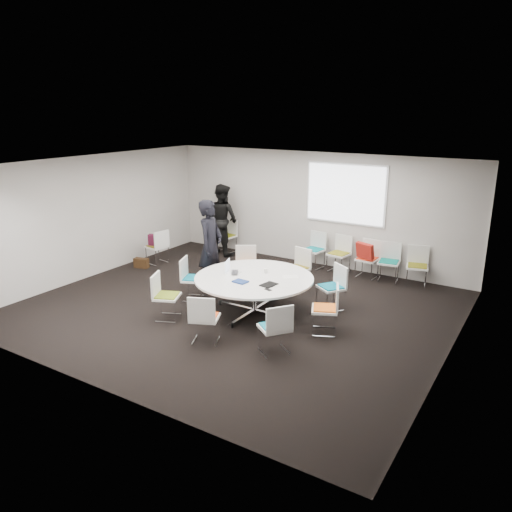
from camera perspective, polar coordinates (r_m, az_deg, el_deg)
The scene contains 31 objects.
room_shell at distance 9.49m, azimuth -1.81°, elevation 1.82°, with size 8.08×7.08×2.88m.
conference_table at distance 9.54m, azimuth -0.22°, elevation -3.46°, with size 2.27×2.27×0.73m.
projection_screen at distance 12.09m, azimuth 10.17°, elevation 6.99°, with size 1.90×0.03×1.35m, color white.
chair_ring_a at distance 8.90m, azimuth 7.89°, elevation -7.04°, with size 0.60×0.60×0.88m.
chair_ring_b at distance 9.93m, azimuth 8.60°, elevation -4.50°, with size 0.63×0.63×0.88m.
chair_ring_c at distance 10.95m, azimuth 4.72°, elevation -2.32°, with size 0.55×0.54×0.88m.
chair_ring_d at distance 11.09m, azimuth -1.13°, elevation -2.03°, with size 0.63×0.63×0.88m.
chair_ring_e at distance 10.38m, azimuth -7.14°, elevation -3.49°, with size 0.58×0.59×0.88m.
chair_ring_f at distance 9.52m, azimuth -10.15°, elevation -5.52°, with size 0.60×0.60×0.88m.
chair_ring_g at distance 8.51m, azimuth -5.86°, elevation -8.11°, with size 0.60×0.59×0.88m.
chair_ring_h at distance 8.12m, azimuth 2.16°, elevation -9.29°, with size 0.64×0.64×0.88m.
chair_back_a at distance 12.42m, azimuth 6.60°, elevation -0.07°, with size 0.52×0.51×0.88m.
chair_back_b at distance 12.17m, azimuth 9.44°, elevation -0.54°, with size 0.52×0.51×0.88m.
chair_back_c at distance 11.90m, azimuth 12.59°, elevation -1.12°, with size 0.49×0.48×0.88m.
chair_back_d at distance 11.78m, azimuth 14.88°, elevation -1.48°, with size 0.52×0.51×0.88m.
chair_back_e at distance 11.64m, azimuth 17.88°, elevation -1.94°, with size 0.55×0.55×0.88m.
chair_spare_left at distance 12.88m, azimuth -11.18°, elevation 0.33°, with size 0.52×0.53×0.88m.
chair_person_back at distance 13.69m, azimuth -3.40°, elevation 1.60°, with size 0.49×0.48×0.88m.
person_main at distance 10.69m, azimuth -5.22°, elevation 1.19°, with size 0.72×0.47×1.98m, color black.
person_back at distance 13.40m, azimuth -3.86°, elevation 4.22°, with size 0.92×0.72×1.90m, color black.
laptop at distance 9.70m, azimuth -2.18°, elevation -1.90°, with size 0.31×0.20×0.02m, color #333338.
laptop_lid at distance 9.74m, azimuth -3.28°, elevation -1.11°, with size 0.30×0.02×0.22m, color silver.
notebook_black at distance 9.05m, azimuth 1.48°, elevation -3.30°, with size 0.22×0.30×0.02m, color black.
tablet_folio at distance 9.20m, azimuth -1.79°, elevation -2.94°, with size 0.26×0.20×0.03m, color navy.
papers_right at distance 9.50m, azimuth 3.93°, elevation -2.40°, with size 0.30×0.21×0.00m, color white.
papers_front at distance 9.07m, azimuth 2.95°, elevation -3.33°, with size 0.30×0.21×0.00m, color silver.
cup at distance 9.69m, azimuth 1.11°, elevation -1.70°, with size 0.08×0.08×0.09m, color white.
phone at distance 8.83m, azimuth 1.38°, elevation -3.86°, with size 0.14×0.07×0.01m, color black.
maroon_bag at distance 12.80m, azimuth -11.31°, elevation 1.82°, with size 0.40×0.14×0.28m, color #4B142B.
brown_bag at distance 12.68m, azimuth -12.97°, elevation -0.79°, with size 0.36×0.16×0.24m, color #332010.
red_jacket at distance 11.58m, azimuth 12.34°, elevation 0.59°, with size 0.44×0.10×0.35m, color #A11B13.
Camera 1 is at (5.17, -7.64, 3.83)m, focal length 35.00 mm.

